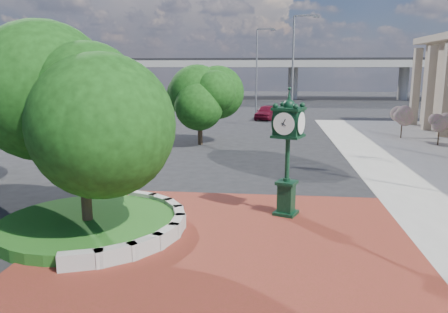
% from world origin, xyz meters
% --- Properties ---
extents(ground, '(200.00, 200.00, 0.00)m').
position_xyz_m(ground, '(0.00, 0.00, 0.00)').
color(ground, black).
rests_on(ground, ground).
extents(plaza, '(12.00, 12.00, 0.04)m').
position_xyz_m(plaza, '(0.00, -1.00, 0.02)').
color(plaza, maroon).
rests_on(plaza, ground).
extents(planter_wall, '(2.96, 6.77, 0.54)m').
position_xyz_m(planter_wall, '(-2.71, -0.00, 0.27)').
color(planter_wall, '#9E9B93').
rests_on(planter_wall, ground).
extents(grass_bed, '(6.10, 6.10, 0.40)m').
position_xyz_m(grass_bed, '(-5.00, 0.00, 0.20)').
color(grass_bed, '#1E4F16').
rests_on(grass_bed, ground).
extents(overpass, '(90.00, 12.00, 7.50)m').
position_xyz_m(overpass, '(-0.22, 70.00, 6.54)').
color(overpass, '#9E9B93').
rests_on(overpass, ground).
extents(tree_planter, '(5.20, 5.20, 6.33)m').
position_xyz_m(tree_planter, '(-5.00, 0.00, 3.72)').
color(tree_planter, '#38281C').
rests_on(tree_planter, ground).
extents(tree_street, '(4.40, 4.40, 5.45)m').
position_xyz_m(tree_street, '(-4.00, 18.00, 3.24)').
color(tree_street, '#38281C').
rests_on(tree_street, ground).
extents(post_clock, '(1.24, 1.24, 4.83)m').
position_xyz_m(post_clock, '(1.95, 2.38, 2.65)').
color(post_clock, black).
rests_on(post_clock, ground).
extents(parked_car, '(2.93, 5.04, 1.61)m').
position_xyz_m(parked_car, '(0.65, 35.33, 0.81)').
color(parked_car, maroon).
rests_on(parked_car, ground).
extents(street_lamp_near, '(2.31, 0.53, 10.30)m').
position_xyz_m(street_lamp_near, '(3.34, 27.17, 6.04)').
color(street_lamp_near, slate).
rests_on(street_lamp_near, ground).
extents(street_lamp_far, '(2.32, 0.54, 10.34)m').
position_xyz_m(street_lamp_far, '(-0.47, 40.63, 6.06)').
color(street_lamp_far, slate).
rests_on(street_lamp_far, ground).
extents(shrub_mid, '(1.20, 1.20, 2.20)m').
position_xyz_m(shrub_mid, '(13.56, 19.47, 1.59)').
color(shrub_mid, '#38281C').
rests_on(shrub_mid, ground).
extents(shrub_far, '(1.20, 1.20, 2.20)m').
position_xyz_m(shrub_far, '(11.80, 22.66, 1.59)').
color(shrub_far, '#38281C').
rests_on(shrub_far, ground).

